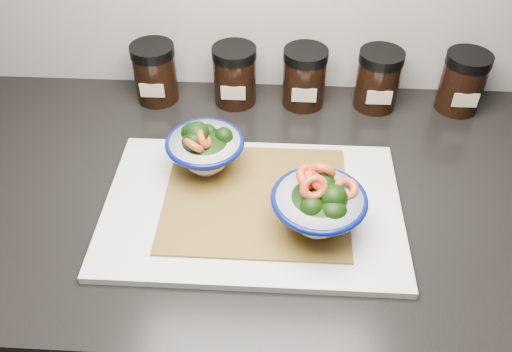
# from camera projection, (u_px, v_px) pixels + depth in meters

# --- Properties ---
(cabinet) EXTENTS (3.43, 0.58, 0.86)m
(cabinet) POSITION_uv_depth(u_px,v_px,m) (321.00, 345.00, 1.18)
(cabinet) COLOR black
(cabinet) RESTS_ON ground
(countertop) EXTENTS (3.50, 0.60, 0.04)m
(countertop) POSITION_uv_depth(u_px,v_px,m) (343.00, 199.00, 0.88)
(countertop) COLOR black
(countertop) RESTS_ON cabinet
(cutting_board) EXTENTS (0.45, 0.30, 0.01)m
(cutting_board) POSITION_uv_depth(u_px,v_px,m) (253.00, 208.00, 0.83)
(cutting_board) COLOR silver
(cutting_board) RESTS_ON countertop
(bamboo_mat) EXTENTS (0.28, 0.24, 0.00)m
(bamboo_mat) POSITION_uv_depth(u_px,v_px,m) (256.00, 198.00, 0.83)
(bamboo_mat) COLOR olive
(bamboo_mat) RESTS_ON cutting_board
(bowl_left) EXTENTS (0.12, 0.12, 0.09)m
(bowl_left) POSITION_uv_depth(u_px,v_px,m) (205.00, 149.00, 0.85)
(bowl_left) COLOR white
(bowl_left) RESTS_ON bamboo_mat
(bowl_right) EXTENTS (0.14, 0.14, 0.11)m
(bowl_right) POSITION_uv_depth(u_px,v_px,m) (319.00, 206.00, 0.75)
(bowl_right) COLOR white
(bowl_right) RESTS_ON bamboo_mat
(spice_jar_a) EXTENTS (0.08, 0.08, 0.11)m
(spice_jar_a) POSITION_uv_depth(u_px,v_px,m) (155.00, 73.00, 1.01)
(spice_jar_a) COLOR black
(spice_jar_a) RESTS_ON countertop
(spice_jar_b) EXTENTS (0.08, 0.08, 0.11)m
(spice_jar_b) POSITION_uv_depth(u_px,v_px,m) (235.00, 75.00, 1.01)
(spice_jar_b) COLOR black
(spice_jar_b) RESTS_ON countertop
(spice_jar_c) EXTENTS (0.08, 0.08, 0.11)m
(spice_jar_c) POSITION_uv_depth(u_px,v_px,m) (304.00, 77.00, 1.00)
(spice_jar_c) COLOR black
(spice_jar_c) RESTS_ON countertop
(spice_jar_d) EXTENTS (0.08, 0.08, 0.11)m
(spice_jar_d) POSITION_uv_depth(u_px,v_px,m) (378.00, 79.00, 1.00)
(spice_jar_d) COLOR black
(spice_jar_d) RESTS_ON countertop
(spice_jar_e) EXTENTS (0.08, 0.08, 0.11)m
(spice_jar_e) POSITION_uv_depth(u_px,v_px,m) (463.00, 82.00, 0.99)
(spice_jar_e) COLOR black
(spice_jar_e) RESTS_ON countertop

